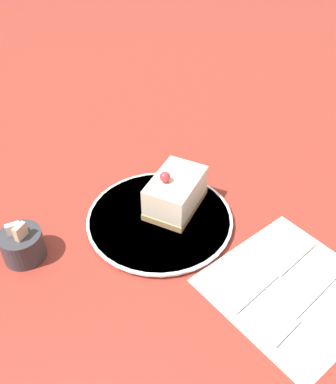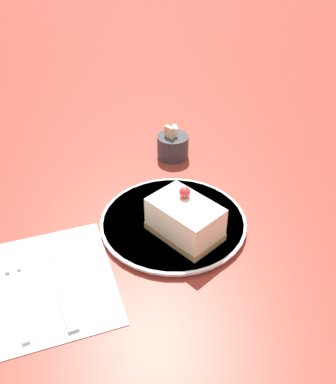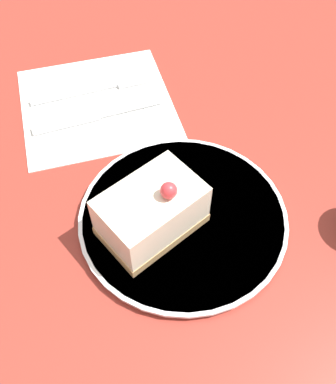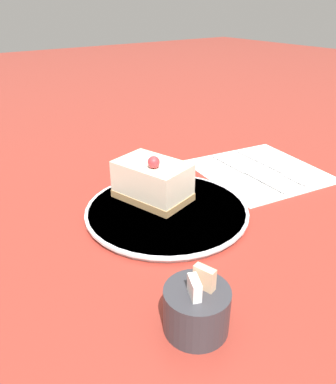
{
  "view_description": "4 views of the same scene",
  "coord_description": "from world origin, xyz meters",
  "px_view_note": "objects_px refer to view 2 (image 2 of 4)",
  "views": [
    {
      "loc": [
        -0.36,
        0.35,
        0.48
      ],
      "look_at": [
        -0.02,
        -0.02,
        0.06
      ],
      "focal_mm": 40.0,
      "sensor_mm": 36.0,
      "label": 1
    },
    {
      "loc": [
        -0.26,
        -0.45,
        0.45
      ],
      "look_at": [
        -0.02,
        0.02,
        0.05
      ],
      "focal_mm": 40.0,
      "sensor_mm": 36.0,
      "label": 2
    },
    {
      "loc": [
        0.21,
        -0.12,
        0.4
      ],
      "look_at": [
        -0.04,
        -0.01,
        0.03
      ],
      "focal_mm": 40.0,
      "sensor_mm": 36.0,
      "label": 3
    },
    {
      "loc": [
        0.25,
        0.38,
        0.28
      ],
      "look_at": [
        -0.01,
        0.01,
        0.04
      ],
      "focal_mm": 35.0,
      "sensor_mm": 36.0,
      "label": 4
    }
  ],
  "objects_px": {
    "plate": "(173,222)",
    "fork": "(15,280)",
    "cake_slice": "(185,219)",
    "knife": "(62,287)",
    "sugar_bowl": "(173,146)"
  },
  "relations": [
    {
      "from": "plate",
      "to": "fork",
      "type": "bearing_deg",
      "value": -178.35
    },
    {
      "from": "cake_slice",
      "to": "knife",
      "type": "bearing_deg",
      "value": 166.72
    },
    {
      "from": "plate",
      "to": "cake_slice",
      "type": "relative_size",
      "value": 1.9
    },
    {
      "from": "plate",
      "to": "sugar_bowl",
      "type": "xyz_separation_m",
      "value": [
        0.1,
        0.18,
        0.02
      ]
    },
    {
      "from": "cake_slice",
      "to": "fork",
      "type": "distance_m",
      "value": 0.25
    },
    {
      "from": "knife",
      "to": "fork",
      "type": "bearing_deg",
      "value": 146.31
    },
    {
      "from": "plate",
      "to": "cake_slice",
      "type": "distance_m",
      "value": 0.05
    },
    {
      "from": "plate",
      "to": "cake_slice",
      "type": "bearing_deg",
      "value": -90.55
    },
    {
      "from": "fork",
      "to": "sugar_bowl",
      "type": "height_order",
      "value": "sugar_bowl"
    },
    {
      "from": "plate",
      "to": "knife",
      "type": "xyz_separation_m",
      "value": [
        -0.2,
        -0.05,
        -0.0
      ]
    },
    {
      "from": "plate",
      "to": "fork",
      "type": "distance_m",
      "value": 0.25
    },
    {
      "from": "knife",
      "to": "sugar_bowl",
      "type": "relative_size",
      "value": 2.72
    },
    {
      "from": "fork",
      "to": "sugar_bowl",
      "type": "bearing_deg",
      "value": 33.57
    },
    {
      "from": "sugar_bowl",
      "to": "plate",
      "type": "bearing_deg",
      "value": -117.98
    },
    {
      "from": "cake_slice",
      "to": "knife",
      "type": "relative_size",
      "value": 0.67
    }
  ]
}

